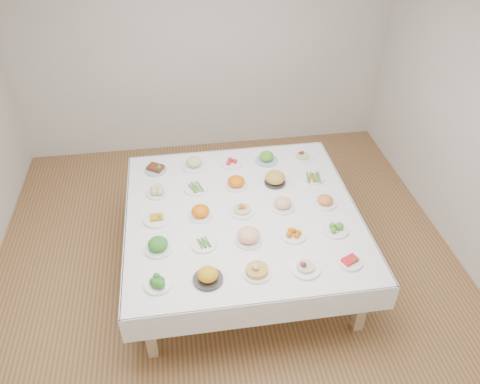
{
  "coord_description": "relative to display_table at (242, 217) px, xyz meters",
  "views": [
    {
      "loc": [
        -0.39,
        -3.43,
        3.72
      ],
      "look_at": [
        0.15,
        0.16,
        0.88
      ],
      "focal_mm": 35.0,
      "sensor_mm": 36.0,
      "label": 1
    }
  ],
  "objects": [
    {
      "name": "dish_23",
      "position": [
        0.4,
        0.82,
        0.12
      ],
      "size": [
        0.24,
        0.24,
        0.12
      ],
      "color": "#4C66B2",
      "rests_on": "display_table"
    },
    {
      "name": "dish_18",
      "position": [
        0.41,
        0.4,
        0.13
      ],
      "size": [
        0.22,
        0.22,
        0.14
      ],
      "color": "#2C2A27",
      "rests_on": "display_table"
    },
    {
      "name": "dish_21",
      "position": [
        -0.41,
        0.83,
        0.14
      ],
      "size": [
        0.26,
        0.26,
        0.16
      ],
      "color": "white",
      "rests_on": "display_table"
    },
    {
      "name": "dish_11",
      "position": [
        -0.41,
        -0.01,
        0.12
      ],
      "size": [
        0.23,
        0.23,
        0.13
      ],
      "color": "white",
      "rests_on": "display_table"
    },
    {
      "name": "dish_5",
      "position": [
        -0.82,
        -0.4,
        0.13
      ],
      "size": [
        0.25,
        0.25,
        0.14
      ],
      "color": "white",
      "rests_on": "display_table"
    },
    {
      "name": "dish_17",
      "position": [
        0.0,
        0.42,
        0.13
      ],
      "size": [
        0.24,
        0.24,
        0.13
      ],
      "color": "white",
      "rests_on": "display_table"
    },
    {
      "name": "dish_12",
      "position": [
        -0.0,
        -0.01,
        0.12
      ],
      "size": [
        0.24,
        0.24,
        0.13
      ],
      "color": "white",
      "rests_on": "display_table"
    },
    {
      "name": "dish_8",
      "position": [
        0.41,
        -0.41,
        0.1
      ],
      "size": [
        0.23,
        0.23,
        0.09
      ],
      "color": "white",
      "rests_on": "display_table"
    },
    {
      "name": "dish_19",
      "position": [
        0.83,
        0.41,
        0.09
      ],
      "size": [
        0.22,
        0.22,
        0.06
      ],
      "color": "white",
      "rests_on": "display_table"
    },
    {
      "name": "display_table",
      "position": [
        0.0,
        0.0,
        0.0
      ],
      "size": [
        2.27,
        2.27,
        0.75
      ],
      "color": "white",
      "rests_on": "ground"
    },
    {
      "name": "dish_20",
      "position": [
        -0.83,
        0.82,
        0.11
      ],
      "size": [
        0.23,
        0.23,
        0.11
      ],
      "color": "#4C66B2",
      "rests_on": "display_table"
    },
    {
      "name": "dish_3",
      "position": [
        0.41,
        -0.83,
        0.12
      ],
      "size": [
        0.25,
        0.25,
        0.13
      ],
      "color": "white",
      "rests_on": "display_table"
    },
    {
      "name": "dish_9",
      "position": [
        0.81,
        -0.4,
        0.11
      ],
      "size": [
        0.24,
        0.24,
        0.1
      ],
      "color": "white",
      "rests_on": "display_table"
    },
    {
      "name": "dish_7",
      "position": [
        -0.01,
        -0.41,
        0.14
      ],
      "size": [
        0.24,
        0.24,
        0.16
      ],
      "color": "white",
      "rests_on": "display_table"
    },
    {
      "name": "dish_13",
      "position": [
        0.4,
        -0.0,
        0.12
      ],
      "size": [
        0.23,
        0.23,
        0.13
      ],
      "color": "white",
      "rests_on": "display_table"
    },
    {
      "name": "dish_0",
      "position": [
        -0.83,
        -0.82,
        0.11
      ],
      "size": [
        0.23,
        0.23,
        0.11
      ],
      "color": "white",
      "rests_on": "display_table"
    },
    {
      "name": "dish_22",
      "position": [
        0.0,
        0.82,
        0.1
      ],
      "size": [
        0.24,
        0.24,
        0.1
      ],
      "color": "white",
      "rests_on": "display_table"
    },
    {
      "name": "dish_15",
      "position": [
        -0.81,
        0.41,
        0.12
      ],
      "size": [
        0.23,
        0.23,
        0.11
      ],
      "color": "white",
      "rests_on": "display_table"
    },
    {
      "name": "room_envelope",
      "position": [
        -0.15,
        -0.01,
        1.15
      ],
      "size": [
        5.02,
        5.02,
        2.81
      ],
      "color": "#9D6541",
      "rests_on": "ground"
    },
    {
      "name": "dish_4",
      "position": [
        0.81,
        -0.81,
        0.09
      ],
      "size": [
        0.22,
        0.22,
        0.08
      ],
      "color": "white",
      "rests_on": "display_table"
    },
    {
      "name": "dish_10",
      "position": [
        -0.83,
        -0.0,
        0.1
      ],
      "size": [
        0.25,
        0.25,
        0.1
      ],
      "color": "white",
      "rests_on": "display_table"
    },
    {
      "name": "dish_2",
      "position": [
        -0.0,
        -0.81,
        0.14
      ],
      "size": [
        0.27,
        0.26,
        0.15
      ],
      "color": "white",
      "rests_on": "display_table"
    },
    {
      "name": "dish_14",
      "position": [
        0.83,
        -0.01,
        0.13
      ],
      "size": [
        0.23,
        0.23,
        0.13
      ],
      "color": "white",
      "rests_on": "display_table"
    },
    {
      "name": "dish_1",
      "position": [
        -0.41,
        -0.82,
        0.13
      ],
      "size": [
        0.25,
        0.25,
        0.14
      ],
      "color": "#2C2A27",
      "rests_on": "display_table"
    },
    {
      "name": "dish_24",
      "position": [
        0.82,
        0.82,
        0.11
      ],
      "size": [
        0.23,
        0.23,
        0.11
      ],
      "color": "white",
      "rests_on": "display_table"
    },
    {
      "name": "dish_6",
      "position": [
        -0.41,
        -0.41,
        0.08
      ],
      "size": [
        0.23,
        0.23,
        0.05
      ],
      "color": "white",
      "rests_on": "display_table"
    },
    {
      "name": "dish_16",
      "position": [
        -0.42,
        0.42,
        0.09
      ],
      "size": [
        0.25,
        0.24,
        0.06
      ],
      "color": "white",
      "rests_on": "display_table"
    }
  ]
}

